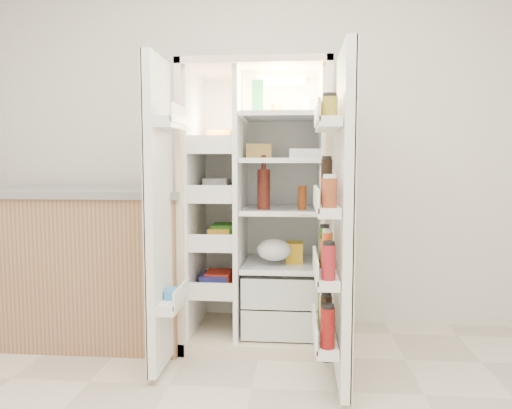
{
  "coord_description": "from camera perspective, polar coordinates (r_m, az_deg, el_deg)",
  "views": [
    {
      "loc": [
        0.24,
        -1.56,
        1.2
      ],
      "look_at": [
        -0.01,
        1.25,
        0.94
      ],
      "focal_mm": 34.0,
      "sensor_mm": 36.0,
      "label": 1
    }
  ],
  "objects": [
    {
      "name": "fridge_door",
      "position": [
        2.55,
        9.82,
        -2.19
      ],
      "size": [
        0.17,
        0.58,
        1.72
      ],
      "color": "white",
      "rests_on": "floor"
    },
    {
      "name": "refrigerator",
      "position": [
        3.25,
        0.55,
        -2.85
      ],
      "size": [
        0.93,
        0.7,
        1.8
      ],
      "color": "beige",
      "rests_on": "floor"
    },
    {
      "name": "freezer_door",
      "position": [
        2.74,
        -11.25,
        -1.35
      ],
      "size": [
        0.15,
        0.4,
        1.72
      ],
      "color": "white",
      "rests_on": "floor"
    },
    {
      "name": "wall_back",
      "position": [
        3.57,
        1.22,
        7.62
      ],
      "size": [
        4.0,
        0.02,
        2.7
      ],
      "primitive_type": "cube",
      "color": "silver",
      "rests_on": "floor"
    },
    {
      "name": "kitchen_counter",
      "position": [
        3.49,
        -18.93,
        -6.49
      ],
      "size": [
        1.4,
        0.74,
        1.01
      ],
      "color": "#A87754",
      "rests_on": "floor"
    }
  ]
}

